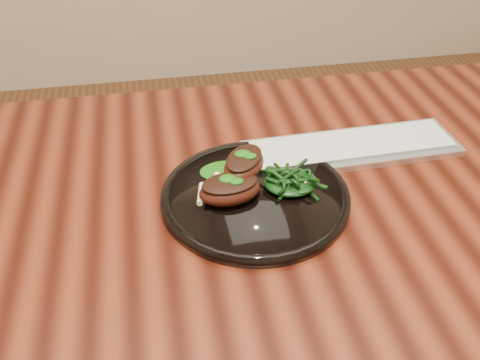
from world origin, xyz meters
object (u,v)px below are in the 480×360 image
desk (290,221)px  keyboard (351,147)px  greens_heap (291,179)px  plate (255,196)px  lamb_chop_front (229,189)px

desk → keyboard: bearing=31.3°
greens_heap → desk: bearing=64.6°
desk → plate: bearing=-158.1°
desk → greens_heap: greens_heap is taller
plate → lamb_chop_front: 0.06m
plate → keyboard: same height
greens_heap → keyboard: greens_heap is taller
greens_heap → lamb_chop_front: bearing=-171.2°
lamb_chop_front → greens_heap: lamb_chop_front is taller
lamb_chop_front → keyboard: (0.25, 0.12, -0.03)m
desk → greens_heap: size_ratio=17.66×
desk → lamb_chop_front: size_ratio=14.50×
plate → keyboard: (0.21, 0.11, -0.00)m
plate → keyboard: 0.24m
plate → lamb_chop_front: lamb_chop_front is taller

